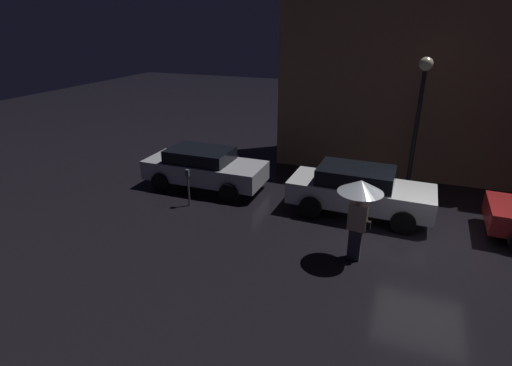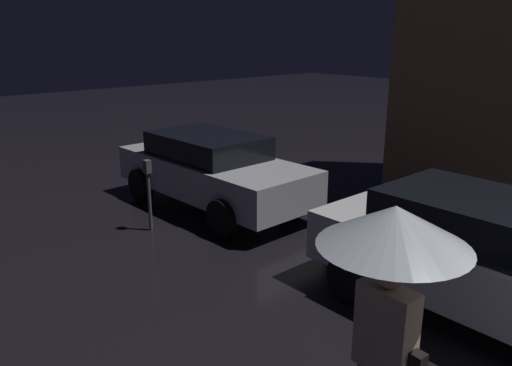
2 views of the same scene
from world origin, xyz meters
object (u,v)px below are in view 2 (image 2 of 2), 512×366
(parked_car_white, at_px, (492,259))
(parking_meter, at_px, (149,187))
(pedestrian_with_umbrella, at_px, (392,265))
(parked_car_silver, at_px, (212,169))

(parked_car_white, relative_size, parking_meter, 3.46)
(pedestrian_with_umbrella, bearing_deg, parking_meter, -8.36)
(parked_car_white, bearing_deg, pedestrian_with_umbrella, -82.53)
(parked_car_white, bearing_deg, parking_meter, -163.65)
(pedestrian_with_umbrella, distance_m, parking_meter, 5.70)
(parking_meter, bearing_deg, pedestrian_with_umbrella, -12.84)
(parked_car_silver, distance_m, parked_car_white, 5.46)
(parked_car_white, distance_m, parking_meter, 5.38)
(parked_car_white, relative_size, pedestrian_with_umbrella, 2.02)
(parked_car_silver, height_order, pedestrian_with_umbrella, pedestrian_with_umbrella)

